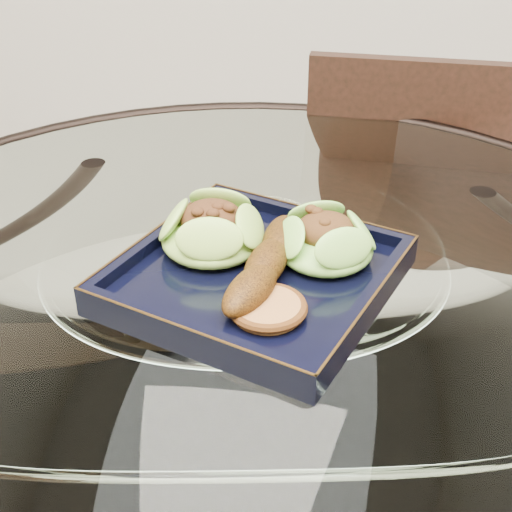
# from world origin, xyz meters

# --- Properties ---
(dining_table) EXTENTS (1.13, 1.13, 0.77)m
(dining_table) POSITION_xyz_m (-0.00, -0.00, 0.60)
(dining_table) COLOR white
(dining_table) RESTS_ON ground
(dining_chair) EXTENTS (0.38, 0.38, 0.86)m
(dining_chair) POSITION_xyz_m (0.19, 0.43, 0.48)
(dining_chair) COLOR #321810
(dining_chair) RESTS_ON ground
(navy_plate) EXTENTS (0.35, 0.35, 0.02)m
(navy_plate) POSITION_xyz_m (0.01, -0.00, 0.77)
(navy_plate) COLOR black
(navy_plate) RESTS_ON dining_table
(lettuce_wrap_left) EXTENTS (0.15, 0.15, 0.04)m
(lettuce_wrap_left) POSITION_xyz_m (-0.04, 0.03, 0.80)
(lettuce_wrap_left) COLOR #72AF32
(lettuce_wrap_left) RESTS_ON navy_plate
(lettuce_wrap_right) EXTENTS (0.11, 0.11, 0.04)m
(lettuce_wrap_right) POSITION_xyz_m (0.08, 0.04, 0.80)
(lettuce_wrap_right) COLOR #5CA02E
(lettuce_wrap_right) RESTS_ON navy_plate
(roasted_plantain) EXTENTS (0.07, 0.19, 0.04)m
(roasted_plantain) POSITION_xyz_m (0.03, -0.01, 0.80)
(roasted_plantain) COLOR #573009
(roasted_plantain) RESTS_ON navy_plate
(crumb_patty) EXTENTS (0.09, 0.09, 0.01)m
(crumb_patty) POSITION_xyz_m (0.04, -0.08, 0.79)
(crumb_patty) COLOR #A46736
(crumb_patty) RESTS_ON navy_plate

